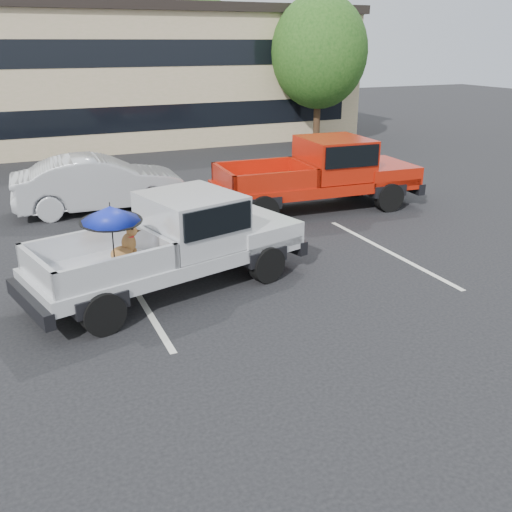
% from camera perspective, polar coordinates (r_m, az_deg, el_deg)
% --- Properties ---
extents(ground, '(90.00, 90.00, 0.00)m').
position_cam_1_polar(ground, '(10.79, 6.51, -5.16)').
color(ground, black).
rests_on(ground, ground).
extents(stripe_left, '(0.12, 5.00, 0.01)m').
position_cam_1_polar(stripe_left, '(11.51, -11.73, -3.76)').
color(stripe_left, silver).
rests_on(stripe_left, ground).
extents(stripe_right, '(0.12, 5.00, 0.01)m').
position_cam_1_polar(stripe_right, '(13.89, 13.09, 0.46)').
color(stripe_right, silver).
rests_on(stripe_right, ground).
extents(motel_building, '(20.40, 8.40, 6.30)m').
position_cam_1_polar(motel_building, '(30.17, -11.03, 17.54)').
color(motel_building, tan).
rests_on(motel_building, ground).
extents(tree_right, '(4.46, 4.46, 6.78)m').
position_cam_1_polar(tree_right, '(28.08, 6.34, 19.62)').
color(tree_right, '#332114').
rests_on(tree_right, ground).
extents(tree_back, '(4.68, 4.68, 7.11)m').
position_cam_1_polar(tree_back, '(34.15, -5.51, 20.17)').
color(tree_back, '#332114').
rests_on(tree_back, ground).
extents(silver_pickup, '(6.00, 3.33, 2.06)m').
position_cam_1_polar(silver_pickup, '(11.41, -7.39, 1.97)').
color(silver_pickup, black).
rests_on(silver_pickup, ground).
extents(red_pickup, '(6.36, 2.61, 2.06)m').
position_cam_1_polar(red_pickup, '(17.06, 7.22, 8.51)').
color(red_pickup, black).
rests_on(red_pickup, ground).
extents(silver_sedan, '(4.93, 1.89, 1.60)m').
position_cam_1_polar(silver_sedan, '(17.34, -15.36, 7.03)').
color(silver_sedan, silver).
rests_on(silver_sedan, ground).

